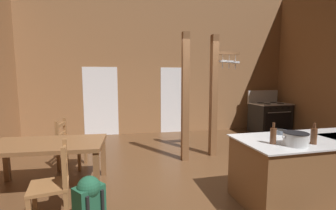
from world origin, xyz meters
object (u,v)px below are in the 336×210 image
at_px(mixing_bowl_on_counter, 281,132).
at_px(bottle_tall_on_counter, 273,136).
at_px(kitchen_island, 311,169).
at_px(backpack, 89,199).
at_px(stove_range, 269,117).
at_px(bottle_short_on_counter, 314,136).
at_px(dining_table, 47,148).
at_px(ladderback_chair_near_window, 69,145).
at_px(ladderback_chair_by_post, 54,184).
at_px(stockpot_on_counter, 296,139).

xyz_separation_m(mixing_bowl_on_counter, bottle_tall_on_counter, (-0.44, -0.43, 0.08)).
height_order(kitchen_island, bottle_tall_on_counter, bottle_tall_on_counter).
distance_m(kitchen_island, backpack, 3.02).
xyz_separation_m(kitchen_island, stove_range, (1.95, 3.80, 0.03)).
relative_size(kitchen_island, bottle_short_on_counter, 8.12).
height_order(dining_table, mixing_bowl_on_counter, mixing_bowl_on_counter).
relative_size(ladderback_chair_near_window, bottle_tall_on_counter, 3.47).
relative_size(kitchen_island, mixing_bowl_on_counter, 12.56).
height_order(mixing_bowl_on_counter, bottle_short_on_counter, bottle_short_on_counter).
bearing_deg(ladderback_chair_by_post, ladderback_chair_near_window, 96.49).
relative_size(ladderback_chair_near_window, stockpot_on_counter, 2.59).
bearing_deg(stockpot_on_counter, backpack, 174.55).
distance_m(dining_table, backpack, 1.35).
xyz_separation_m(dining_table, ladderback_chair_near_window, (0.13, 0.85, -0.20)).
xyz_separation_m(kitchen_island, dining_table, (-3.78, 1.04, 0.20)).
height_order(stove_range, dining_table, stove_range).
bearing_deg(ladderback_chair_by_post, stockpot_on_counter, -8.44).
bearing_deg(mixing_bowl_on_counter, backpack, -173.59).
bearing_deg(dining_table, kitchen_island, -15.43).
xyz_separation_m(backpack, stockpot_on_counter, (2.52, -0.24, 0.67)).
bearing_deg(mixing_bowl_on_counter, kitchen_island, -44.49).
distance_m(stove_range, ladderback_chair_by_post, 6.51).
height_order(dining_table, bottle_short_on_counter, bottle_short_on_counter).
xyz_separation_m(stockpot_on_counter, mixing_bowl_on_counter, (0.21, 0.55, -0.05)).
xyz_separation_m(kitchen_island, mixing_bowl_on_counter, (-0.29, 0.29, 0.48)).
bearing_deg(stove_range, bottle_tall_on_counter, -124.24).
xyz_separation_m(stockpot_on_counter, bottle_tall_on_counter, (-0.23, 0.11, 0.03)).
height_order(dining_table, stockpot_on_counter, stockpot_on_counter).
relative_size(stove_range, backpack, 2.21).
bearing_deg(stockpot_on_counter, bottle_short_on_counter, 2.02).
distance_m(ladderback_chair_near_window, ladderback_chair_by_post, 1.73).
height_order(ladderback_chair_near_window, mixing_bowl_on_counter, mixing_bowl_on_counter).
xyz_separation_m(ladderback_chair_near_window, bottle_short_on_counter, (3.42, -2.14, 0.55)).
relative_size(ladderback_chair_by_post, backpack, 1.59).
bearing_deg(stove_range, ladderback_chair_near_window, -161.17).
distance_m(stove_range, ladderback_chair_near_window, 5.92).
bearing_deg(bottle_tall_on_counter, mixing_bowl_on_counter, 44.34).
bearing_deg(dining_table, ladderback_chair_near_window, 81.34).
xyz_separation_m(dining_table, stockpot_on_counter, (3.28, -1.30, 0.33)).
relative_size(backpack, bottle_tall_on_counter, 2.18).
relative_size(ladderback_chair_by_post, bottle_tall_on_counter, 3.47).
bearing_deg(stove_range, ladderback_chair_by_post, -146.17).
xyz_separation_m(stove_range, dining_table, (-5.73, -2.76, 0.17)).
relative_size(dining_table, bottle_tall_on_counter, 6.33).
distance_m(dining_table, bottle_short_on_counter, 3.79).
bearing_deg(backpack, ladderback_chair_near_window, 108.26).
distance_m(stove_range, bottle_tall_on_counter, 4.81).
distance_m(backpack, bottle_tall_on_counter, 2.39).
bearing_deg(bottle_short_on_counter, backpack, 175.27).
xyz_separation_m(kitchen_island, backpack, (-3.02, -0.02, -0.13)).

